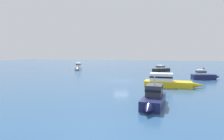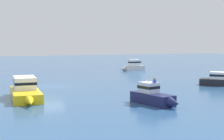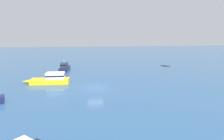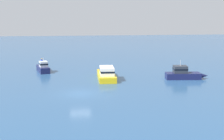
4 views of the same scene
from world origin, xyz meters
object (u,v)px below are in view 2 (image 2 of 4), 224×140
motor_cruiser_1 (222,80)px  motor_cruiser_2 (25,90)px  motor_cruiser (153,96)px  launch (133,66)px

motor_cruiser_1 → motor_cruiser_2: bearing=-134.4°
motor_cruiser → launch: (30.14, -10.85, 0.09)m
motor_cruiser → launch: 32.04m
motor_cruiser → motor_cruiser_2: (6.37, 9.78, 0.08)m
motor_cruiser_1 → launch: launch is taller
motor_cruiser → launch: launch is taller
motor_cruiser_2 → launch: bearing=139.3°
launch → motor_cruiser_2: bearing=33.1°
launch → motor_cruiser: bearing=54.3°
motor_cruiser_1 → launch: size_ratio=1.01×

